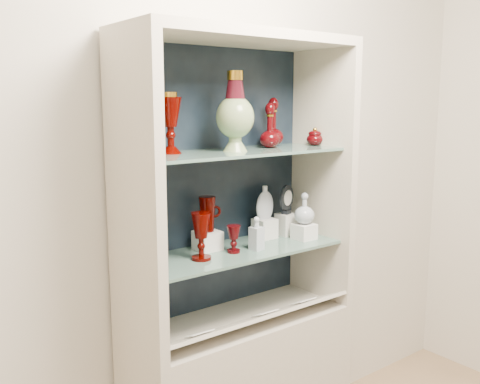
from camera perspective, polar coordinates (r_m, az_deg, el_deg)
wall_back at (r=2.37m, az=-3.24°, el=3.09°), size 3.50×0.02×2.80m
cabinet_back_panel at (r=2.36m, az=-2.81°, el=1.22°), size 0.98×0.02×1.15m
cabinet_side_left at (r=1.96m, az=-11.23°, el=-0.72°), size 0.04×0.40×1.15m
cabinet_side_right at (r=2.52m, az=8.68°, el=1.68°), size 0.04×0.40×1.15m
cabinet_top_cap at (r=2.19m, az=-0.00°, el=16.19°), size 1.00×0.40×0.04m
shelf_lower at (r=2.28m, az=-0.31°, el=-6.28°), size 0.92×0.34×0.01m
shelf_upper at (r=2.20m, az=-0.32°, el=4.28°), size 0.92×0.34×0.01m
label_ledge at (r=2.27m, az=1.73°, el=-13.40°), size 0.92×0.17×0.09m
label_card_0 at (r=2.30m, az=2.67°, el=-12.77°), size 0.10×0.06×0.03m
label_card_1 at (r=2.12m, az=-4.34°, el=-14.81°), size 0.10×0.06×0.03m
label_card_2 at (r=2.44m, az=6.76°, el=-11.48°), size 0.10×0.06×0.03m
pedestal_lamp_left at (r=1.98m, az=-10.72°, el=6.90°), size 0.10×0.10×0.22m
pedestal_lamp_right at (r=2.09m, az=-7.43°, el=7.30°), size 0.12×0.12×0.24m
enamel_urn at (r=2.17m, az=-0.53°, el=8.59°), size 0.19×0.19×0.32m
ruby_decanter_a at (r=2.43m, az=3.56°, el=7.77°), size 0.11×0.11×0.24m
ruby_decanter_b at (r=2.33m, az=3.19°, el=7.25°), size 0.09×0.09×0.21m
lidded_bowl at (r=2.48m, az=7.97°, el=5.90°), size 0.08×0.08×0.08m
cobalt_goblet at (r=2.09m, az=-11.06°, el=-5.47°), size 0.07×0.07×0.17m
ruby_goblet_tall at (r=2.12m, az=-4.17°, el=-4.74°), size 0.08×0.08×0.19m
ruby_goblet_small at (r=2.22m, az=-0.68°, el=-5.05°), size 0.06×0.06×0.11m
riser_ruby_pitcher at (r=2.27m, az=-3.48°, el=-5.18°), size 0.10×0.10×0.08m
ruby_pitcher at (r=2.24m, az=-3.51°, el=-2.36°), size 0.12×0.09×0.15m
clear_square_bottle at (r=2.26m, az=1.78°, el=-4.41°), size 0.06×0.06×0.14m
riser_flat_flask at (r=2.46m, az=2.64°, el=-3.89°), size 0.09×0.09×0.09m
flat_flask at (r=2.43m, az=2.66°, el=-1.05°), size 0.12×0.06×0.16m
riser_clear_round_decanter at (r=2.46m, az=6.84°, el=-4.19°), size 0.09×0.09×0.07m
clear_round_decanter at (r=2.44m, az=6.89°, el=-1.83°), size 0.11×0.11×0.14m
riser_cameo_medallion at (r=2.53m, az=4.95°, el=-3.44°), size 0.08×0.08×0.10m
cameo_medallion at (r=2.50m, az=4.99°, el=-0.76°), size 0.13×0.08×0.14m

